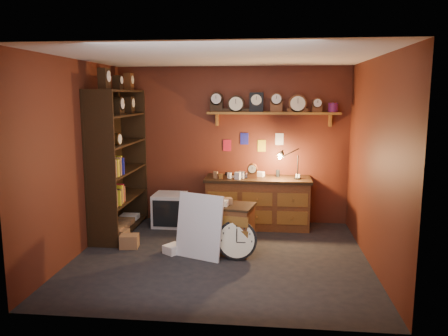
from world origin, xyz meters
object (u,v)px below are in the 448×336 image
Objects in this scene: big_round_clock at (237,240)px; low_cabinet at (232,226)px; shelving_unit at (116,156)px; workbench at (258,199)px.

low_cabinet is at bearing 109.69° from big_round_clock.
big_round_clock is (2.02, -1.03, -0.98)m from shelving_unit.
shelving_unit is at bearing 169.62° from low_cabinet.
big_round_clock is (-0.24, -1.53, -0.20)m from workbench.
shelving_unit reaches higher than workbench.
shelving_unit reaches higher than big_round_clock.
workbench reaches higher than big_round_clock.
workbench is 3.21× the size of big_round_clock.
workbench is 1.56m from big_round_clock.
big_round_clock is (0.09, -0.26, -0.11)m from low_cabinet.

